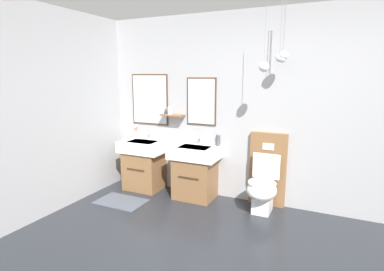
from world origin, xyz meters
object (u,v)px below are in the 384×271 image
Objects in this scene: toothbrush_cup at (136,134)px; soap_dispenser at (218,140)px; vanity_sink_left at (144,163)px; toilet at (265,182)px; vanity_sink_right at (195,170)px.

soap_dispenser is at bearing 0.39° from toothbrush_cup.
vanity_sink_left is 1.23m from soap_dispenser.
toilet is 0.87m from soap_dispenser.
vanity_sink_left is 1.85m from toilet.
toothbrush_cup reaches higher than vanity_sink_right.
vanity_sink_right is (0.87, 0.00, 0.00)m from vanity_sink_left.
soap_dispenser reaches higher than vanity_sink_left.
vanity_sink_right is at bearing -179.32° from toilet.
vanity_sink_left is at bearing 180.00° from vanity_sink_right.
vanity_sink_right is at bearing -146.10° from soap_dispenser.
vanity_sink_left is 0.75× the size of toilet.
soap_dispenser is at bearing 33.90° from vanity_sink_right.
vanity_sink_right is 1.21m from toothbrush_cup.
toilet is 5.20× the size of soap_dispenser.
toothbrush_cup is (-1.13, 0.17, 0.41)m from vanity_sink_right.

